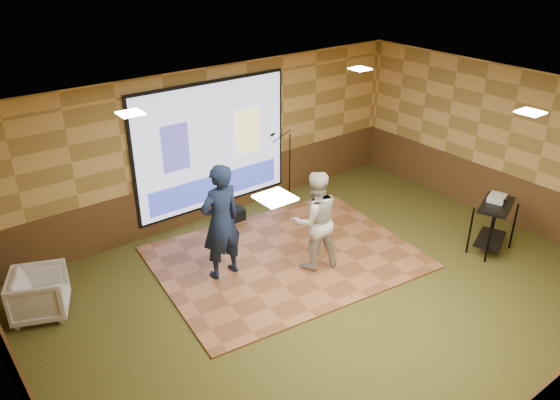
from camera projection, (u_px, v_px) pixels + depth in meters
ground at (330, 295)px, 8.69m from camera, size 9.00×9.00×0.00m
room_shell at (336, 175)px, 7.76m from camera, size 9.04×7.04×3.02m
wainscot_back at (214, 193)px, 10.96m from camera, size 9.00×0.04×0.95m
wainscot_right at (497, 194)px, 10.92m from camera, size 0.04×7.00×0.95m
projector_screen at (213, 147)px, 10.48m from camera, size 3.32×0.06×2.52m
downlight_nw at (130, 113)px, 7.46m from camera, size 0.32×0.32×0.02m
downlight_ne at (360, 69)px, 9.85m from camera, size 0.32×0.32×0.02m
downlight_sw at (275, 198)px, 5.11m from camera, size 0.32×0.32×0.02m
downlight_se at (531, 112)px, 7.50m from camera, size 0.32×0.32×0.02m
dance_floor at (286, 257)px, 9.66m from camera, size 4.73×3.82×0.03m
player_left at (221, 222)px, 8.74m from camera, size 0.75×0.51×1.98m
player_right at (315, 221)px, 9.03m from camera, size 1.00×0.87×1.74m
av_table at (494, 218)px, 9.62m from camera, size 0.90×0.47×0.95m
projector at (497, 198)px, 9.57m from camera, size 0.39×0.36×0.11m
mic_stand at (287, 178)px, 11.56m from camera, size 0.63×0.26×1.59m
banquet_chair at (39, 294)px, 8.11m from camera, size 1.03×1.02×0.72m
duffel_bag at (233, 216)px, 10.82m from camera, size 0.44×0.30×0.27m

